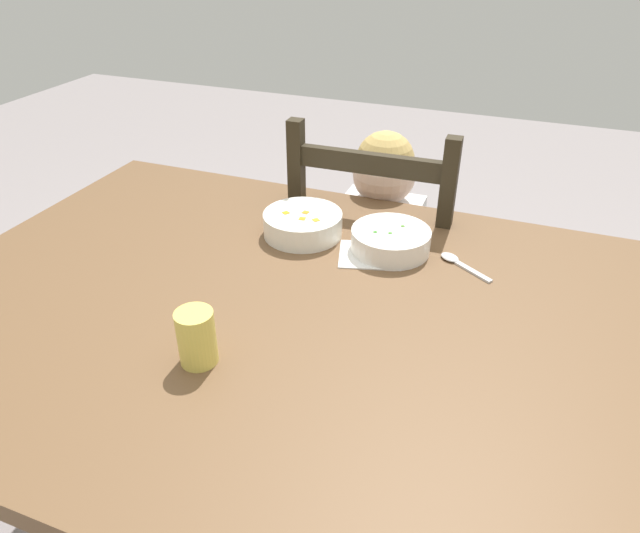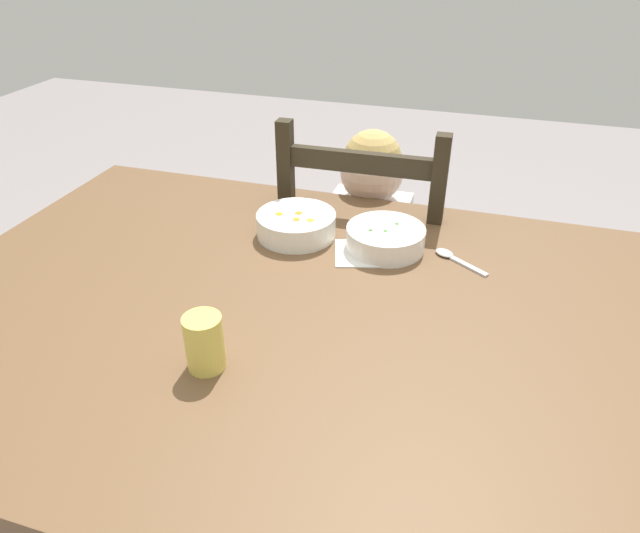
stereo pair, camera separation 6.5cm
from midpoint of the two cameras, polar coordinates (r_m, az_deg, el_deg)
The scene contains 8 objects.
dining_table at distance 1.15m, azimuth 0.72°, elevation -8.13°, with size 1.58×1.06×0.78m.
dining_chair at distance 1.73m, azimuth 6.53°, elevation -2.41°, with size 0.43×0.43×1.00m.
child_figure at distance 1.65m, azimuth 6.81°, elevation 2.15°, with size 0.32×0.32×0.94m.
bowl_of_peas at distance 1.29m, azimuth 8.42°, elevation 2.60°, with size 0.18×0.18×0.05m.
bowl_of_carrots at distance 1.34m, azimuth -0.32°, elevation 4.26°, with size 0.18×0.18×0.06m.
spoon at distance 1.28m, azimuth 14.74°, elevation 0.46°, with size 0.13×0.09×0.01m.
drinking_cup at distance 0.97m, azimuth -10.21°, elevation -6.94°, with size 0.06×0.06×0.10m, color #DFCD59.
paper_napkin at distance 1.28m, azimuth 6.39°, elevation 1.13°, with size 0.13×0.12×0.00m, color white.
Camera 1 is at (0.33, -0.82, 1.43)m, focal length 32.43 mm.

